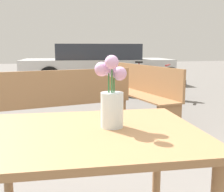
# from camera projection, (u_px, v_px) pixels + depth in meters

# --- Properties ---
(table_front) EXTENTS (1.07, 0.89, 0.73)m
(table_front) POSITION_uv_depth(u_px,v_px,m) (91.00, 151.00, 1.28)
(table_front) COLOR #9E7047
(table_front) RESTS_ON ground_plane
(flower_vase) EXTENTS (0.15, 0.15, 0.34)m
(flower_vase) POSITION_uv_depth(u_px,v_px,m) (112.00, 99.00, 1.30)
(flower_vase) COLOR silver
(flower_vase) RESTS_ON table_front
(bench_near) EXTENTS (1.73, 0.65, 0.85)m
(bench_near) POSITION_uv_depth(u_px,v_px,m) (63.00, 101.00, 3.37)
(bench_near) COLOR #9E7047
(bench_near) RESTS_ON ground_plane
(bench_far) EXTENTS (0.63, 1.94, 0.85)m
(bench_far) POSITION_uv_depth(u_px,v_px,m) (139.00, 90.00, 4.20)
(bench_far) COLOR #9E7047
(bench_far) RESTS_ON ground_plane
(bicycle) EXTENTS (1.40, 1.06, 0.81)m
(bicycle) POSITION_uv_depth(u_px,v_px,m) (147.00, 81.00, 6.24)
(bicycle) COLOR black
(bicycle) RESTS_ON ground_plane
(parked_car) EXTENTS (4.74, 2.39, 1.22)m
(parked_car) POSITION_uv_depth(u_px,v_px,m) (97.00, 65.00, 8.86)
(parked_car) COLOR silver
(parked_car) RESTS_ON ground_plane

